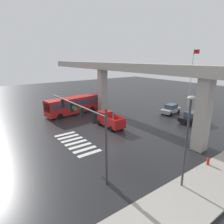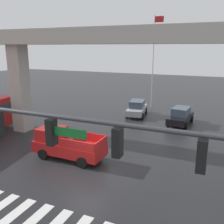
# 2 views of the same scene
# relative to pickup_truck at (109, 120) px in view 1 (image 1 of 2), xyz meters

# --- Properties ---
(ground_plane) EXTENTS (120.00, 120.00, 0.00)m
(ground_plane) POSITION_rel_pickup_truck_xyz_m (2.42, -1.39, -0.99)
(ground_plane) COLOR #232326
(crosswalk_stripes) EXTENTS (7.15, 2.80, 0.01)m
(crosswalk_stripes) POSITION_rel_pickup_truck_xyz_m (2.42, -6.50, -0.98)
(crosswalk_stripes) COLOR silver
(crosswalk_stripes) RESTS_ON ground
(elevated_overpass) EXTENTS (55.20, 2.28, 9.03)m
(elevated_overpass) POSITION_rel_pickup_truck_xyz_m (2.42, 3.66, 6.77)
(elevated_overpass) COLOR #ADA89E
(elevated_overpass) RESTS_ON ground
(sidewalk_east) EXTENTS (4.00, 36.00, 0.15)m
(sidewalk_east) POSITION_rel_pickup_truck_xyz_m (15.97, 0.61, -0.91)
(sidewalk_east) COLOR #ADA89E
(sidewalk_east) RESTS_ON ground
(pickup_truck) EXTENTS (5.13, 2.15, 2.08)m
(pickup_truck) POSITION_rel_pickup_truck_xyz_m (0.00, 0.00, 0.00)
(pickup_truck) COLOR red
(pickup_truck) RESTS_ON ground
(city_bus) EXTENTS (4.00, 11.05, 2.99)m
(city_bus) POSITION_rel_pickup_truck_xyz_m (-9.42, -0.92, 0.73)
(city_bus) COLOR red
(city_bus) RESTS_ON ground
(sedan_silver) EXTENTS (2.40, 4.50, 1.72)m
(sedan_silver) POSITION_rel_pickup_truck_xyz_m (1.04, 13.01, -0.14)
(sedan_silver) COLOR #A8AAAF
(sedan_silver) RESTS_ON ground
(sedan_black) EXTENTS (2.27, 4.45, 1.72)m
(sedan_black) POSITION_rel_pickup_truck_xyz_m (6.17, 11.48, -0.14)
(sedan_black) COLOR black
(sedan_black) RESTS_ON ground
(traffic_signal_mast) EXTENTS (10.89, 0.32, 6.20)m
(traffic_signal_mast) POSITION_rel_pickup_truck_xyz_m (7.33, -7.97, 3.69)
(traffic_signal_mast) COLOR #38383D
(traffic_signal_mast) RESTS_ON ground
(street_lamp_near_corner) EXTENTS (0.44, 0.70, 7.24)m
(street_lamp_near_corner) POSITION_rel_pickup_truck_xyz_m (14.77, -3.45, 3.57)
(street_lamp_near_corner) COLOR #38383D
(street_lamp_near_corner) RESTS_ON ground
(fire_hydrant) EXTENTS (0.24, 0.24, 0.85)m
(fire_hydrant) POSITION_rel_pickup_truck_xyz_m (14.37, 1.17, -0.56)
(fire_hydrant) COLOR red
(fire_hydrant) RESTS_ON ground
(flagpole) EXTENTS (1.16, 0.12, 11.34)m
(flagpole) POSITION_rel_pickup_truck_xyz_m (1.62, 17.53, 5.50)
(flagpole) COLOR silver
(flagpole) RESTS_ON ground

